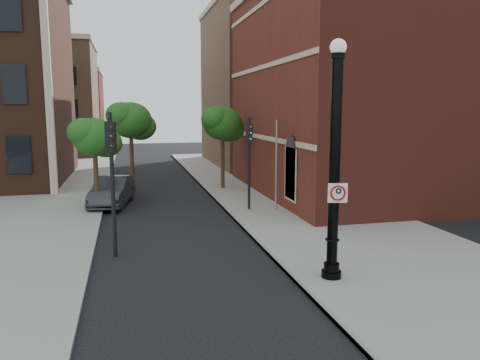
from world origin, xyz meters
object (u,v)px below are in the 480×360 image
object	(u,v)px
traffic_signal_left	(112,161)
traffic_signal_right	(249,149)
parked_car	(112,191)
lamppost	(334,174)
no_parking_sign	(338,193)

from	to	relation	value
traffic_signal_left	traffic_signal_right	xyz separation A→B (m)	(6.41, 5.93, -0.21)
parked_car	traffic_signal_left	size ratio (longest dim) A/B	0.93
lamppost	traffic_signal_left	world-z (taller)	lamppost
lamppost	traffic_signal_left	distance (m)	7.50
parked_car	traffic_signal_right	size ratio (longest dim) A/B	0.99
no_parking_sign	traffic_signal_left	size ratio (longest dim) A/B	0.11
lamppost	traffic_signal_left	bearing A→B (deg)	148.05
traffic_signal_left	no_parking_sign	bearing A→B (deg)	-21.03
parked_car	traffic_signal_left	world-z (taller)	traffic_signal_left
lamppost	no_parking_sign	bearing A→B (deg)	-76.74
parked_car	traffic_signal_right	distance (m)	7.83
no_parking_sign	traffic_signal_left	xyz separation A→B (m)	(-6.41, 4.15, 0.66)
no_parking_sign	traffic_signal_left	bearing A→B (deg)	159.87
traffic_signal_left	traffic_signal_right	distance (m)	8.73
no_parking_sign	traffic_signal_right	xyz separation A→B (m)	(-0.00, 10.08, 0.45)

